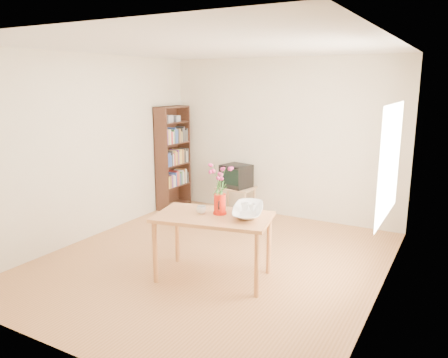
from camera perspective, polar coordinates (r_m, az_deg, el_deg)
The scene contains 11 objects.
room at distance 5.23m, azimuth -1.31°, elevation 2.57°, with size 4.50×4.50×4.50m.
table at distance 4.93m, azimuth -1.43°, elevation -5.77°, with size 1.40×0.98×0.75m.
tv_stand at distance 7.45m, azimuth 1.59°, elevation -1.59°, with size 0.60×0.45×0.46m.
bookshelf at distance 7.77m, azimuth -6.66°, elevation 2.33°, with size 0.28×0.70×1.80m.
pitcher at distance 4.92m, azimuth -0.54°, elevation -3.39°, with size 0.15×0.22×0.23m.
flowers at distance 4.85m, azimuth -0.56°, elevation 0.07°, with size 0.27×0.27×0.38m, color #D6327D, non-canonical shape.
mug at distance 4.96m, azimuth -2.97°, elevation -4.03°, with size 0.11×0.11×0.09m, color white.
bowl at distance 4.89m, azimuth 3.18°, elevation -1.95°, with size 0.50×0.50×0.47m, color white.
teacup_a at distance 4.92m, azimuth 2.75°, elevation -2.37°, with size 0.08×0.08×0.07m, color white.
teacup_b at distance 4.90m, azimuth 3.75°, elevation -2.49°, with size 0.07×0.07×0.07m, color white.
television at distance 7.40m, azimuth 1.65°, elevation 0.46°, with size 0.52×0.49×0.38m.
Camera 1 is at (2.66, -4.43, 2.21)m, focal length 35.00 mm.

